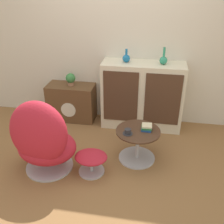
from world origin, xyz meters
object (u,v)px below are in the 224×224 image
Objects in this scene: ottoman at (91,159)px; teacup at (128,132)px; tv_console at (72,102)px; sideboard at (142,96)px; book_stack at (147,127)px; vase_leftmost at (126,58)px; potted_plant at (71,79)px; coffee_table at (137,143)px; egg_chair at (43,140)px; vase_inner_left at (163,60)px.

ottoman is 0.53m from teacup.
sideboard is at bearing -1.24° from tv_console.
ottoman is at bearing -147.59° from book_stack.
vase_leftmost is 0.92m from potted_plant.
coffee_table is at bearing -88.89° from sideboard.
tv_console is 1.91× the size of ottoman.
ottoman is 1.45m from potted_plant.
egg_chair is 7.80× the size of teacup.
vase_inner_left reaches higher than ottoman.
book_stack is (0.10, 0.03, 0.22)m from coffee_table.
sideboard reaches higher than coffee_table.
vase_inner_left is (1.36, -0.02, 0.77)m from tv_console.
sideboard is 9.64× the size of teacup.
teacup is (0.39, 0.26, 0.26)m from ottoman.
vase_leftmost is at bearing 179.11° from sideboard.
sideboard is 3.07× the size of ottoman.
sideboard is 1.11m from potted_plant.
vase_leftmost is at bearing -1.41° from potted_plant.
teacup is at bearing -149.52° from book_stack.
vase_leftmost reaches higher than tv_console.
book_stack reaches higher than teacup.
egg_chair is 1.23m from book_stack.
book_stack reaches higher than coffee_table.
sideboard is 0.89m from coffee_table.
ottoman is at bearing -146.56° from teacup.
egg_chair reaches higher than ottoman.
sideboard is at bearing 98.01° from book_stack.
potted_plant is at bearing 179.12° from vase_inner_left.
coffee_table is (1.04, 0.41, -0.20)m from egg_chair.
tv_console reaches higher than teacup.
book_stack reaches higher than ottoman.
ottoman is at bearing 6.62° from egg_chair.
vase_inner_left is 1.03m from book_stack.
ottoman is at bearing -101.31° from vase_leftmost.
vase_leftmost is at bearing -1.35° from tv_console.
sideboard is 0.62m from vase_inner_left.
book_stack is (0.36, -0.82, -0.60)m from vase_leftmost.
coffee_table is (0.51, 0.35, 0.04)m from ottoman.
ottoman is 1.50m from vase_leftmost.
teacup reaches higher than coffee_table.
sideboard is at bearing 83.88° from teacup.
vase_leftmost is (-0.27, 0.85, 0.82)m from coffee_table.
tv_console is 0.77× the size of egg_chair.
book_stack is at bearing 32.41° from ottoman.
coffee_table is (0.02, -0.85, -0.27)m from sideboard.
tv_console is 1.14m from vase_leftmost.
egg_chair is 1.31m from potted_plant.
vase_leftmost reaches higher than egg_chair.
vase_inner_left reaches higher than tv_console.
vase_inner_left reaches higher than potted_plant.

